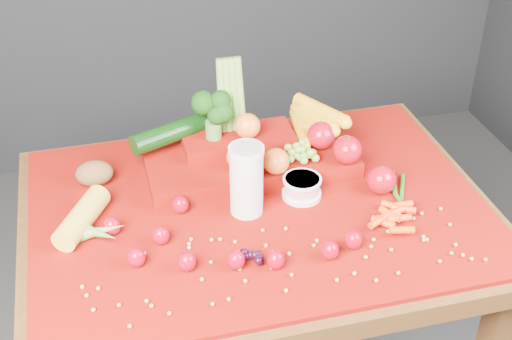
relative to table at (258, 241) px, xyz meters
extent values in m
cube|color=#3A1D0D|center=(0.00, 0.00, 0.07)|extent=(1.10, 0.80, 0.05)
cube|color=#3A1D0D|center=(-0.48, 0.33, -0.31)|extent=(0.06, 0.06, 0.70)
cube|color=#3A1D0D|center=(0.48, 0.33, -0.31)|extent=(0.06, 0.06, 0.70)
cube|color=#710304|center=(0.00, 0.00, 0.10)|extent=(1.05, 0.75, 0.01)
cylinder|color=beige|center=(-0.03, -0.01, 0.19)|extent=(0.08, 0.08, 0.17)
cylinder|color=silver|center=(-0.03, -0.01, 0.27)|extent=(0.08, 0.08, 0.01)
cylinder|color=silver|center=(0.11, 0.01, 0.11)|extent=(0.09, 0.09, 0.01)
cylinder|color=pink|center=(0.11, 0.01, 0.14)|extent=(0.08, 0.08, 0.04)
cylinder|color=silver|center=(0.11, 0.01, 0.15)|extent=(0.09, 0.09, 0.01)
ellipsoid|color=#9B0015|center=(-0.24, -0.08, 0.13)|extent=(0.04, 0.04, 0.04)
cone|color=#0D4B11|center=(-0.24, -0.08, 0.15)|extent=(0.03, 0.03, 0.01)
ellipsoid|color=#9B0015|center=(-0.30, -0.14, 0.13)|extent=(0.04, 0.04, 0.04)
cone|color=#0D4B11|center=(-0.30, -0.14, 0.15)|extent=(0.03, 0.03, 0.01)
ellipsoid|color=#9B0015|center=(-0.20, -0.18, 0.13)|extent=(0.04, 0.04, 0.04)
cone|color=#0D4B11|center=(-0.20, -0.18, 0.15)|extent=(0.03, 0.03, 0.01)
ellipsoid|color=#9B0015|center=(-0.10, -0.20, 0.13)|extent=(0.04, 0.04, 0.04)
cone|color=#0D4B11|center=(-0.10, -0.20, 0.15)|extent=(0.03, 0.03, 0.01)
ellipsoid|color=#9B0015|center=(-0.02, -0.22, 0.13)|extent=(0.04, 0.04, 0.04)
cone|color=#0D4B11|center=(-0.02, -0.22, 0.15)|extent=(0.03, 0.03, 0.01)
ellipsoid|color=#9B0015|center=(0.10, -0.22, 0.13)|extent=(0.04, 0.04, 0.04)
cone|color=#0D4B11|center=(0.10, -0.22, 0.15)|extent=(0.03, 0.03, 0.01)
ellipsoid|color=#9B0015|center=(-0.18, 0.02, 0.13)|extent=(0.04, 0.04, 0.04)
cone|color=#0D4B11|center=(-0.18, 0.02, 0.15)|extent=(0.03, 0.03, 0.01)
ellipsoid|color=#9B0015|center=(-0.34, -0.02, 0.13)|extent=(0.04, 0.04, 0.04)
cone|color=#0D4B11|center=(-0.34, -0.02, 0.15)|extent=(0.03, 0.03, 0.01)
ellipsoid|color=#9B0015|center=(0.16, -0.20, 0.13)|extent=(0.04, 0.04, 0.04)
cone|color=#0D4B11|center=(0.16, -0.20, 0.15)|extent=(0.03, 0.03, 0.01)
cylinder|color=gold|center=(-0.40, 0.02, 0.13)|extent=(0.14, 0.18, 0.06)
ellipsoid|color=brown|center=(-0.36, 0.19, 0.14)|extent=(0.09, 0.07, 0.06)
cube|color=#710304|center=(0.02, 0.15, 0.13)|extent=(0.52, 0.22, 0.04)
cube|color=#710304|center=(0.00, 0.20, 0.17)|extent=(0.28, 0.12, 0.03)
sphere|color=#92000C|center=(0.24, 0.06, 0.19)|extent=(0.07, 0.07, 0.07)
sphere|color=#92000C|center=(0.30, -0.02, 0.14)|extent=(0.07, 0.07, 0.07)
sphere|color=#92000C|center=(0.20, 0.14, 0.19)|extent=(0.07, 0.07, 0.07)
sphere|color=#C7470A|center=(-0.02, 0.10, 0.18)|extent=(0.06, 0.06, 0.06)
sphere|color=#C7470A|center=(0.06, 0.06, 0.18)|extent=(0.06, 0.06, 0.06)
sphere|color=#C7470A|center=(0.02, 0.18, 0.22)|extent=(0.06, 0.06, 0.06)
cylinder|color=#C77603|center=(0.17, 0.22, 0.17)|extent=(0.06, 0.18, 0.04)
cylinder|color=#C77603|center=(0.19, 0.22, 0.18)|extent=(0.04, 0.18, 0.04)
cylinder|color=#C77603|center=(0.21, 0.22, 0.20)|extent=(0.08, 0.18, 0.04)
cylinder|color=#C77603|center=(0.23, 0.22, 0.21)|extent=(0.11, 0.17, 0.04)
cylinder|color=#3F662D|center=(-0.06, 0.20, 0.21)|extent=(0.04, 0.04, 0.04)
cylinder|color=olive|center=(-0.03, 0.24, 0.26)|extent=(0.03, 0.06, 0.22)
cylinder|color=olive|center=(-0.02, 0.24, 0.26)|extent=(0.02, 0.06, 0.22)
cylinder|color=olive|center=(0.00, 0.24, 0.26)|extent=(0.02, 0.06, 0.22)
cylinder|color=olive|center=(0.02, 0.24, 0.26)|extent=(0.03, 0.06, 0.22)
cylinder|color=black|center=(-0.14, 0.24, 0.20)|extent=(0.27, 0.15, 0.05)
camera|label=1|loc=(-0.34, -1.30, 1.11)|focal=50.00mm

